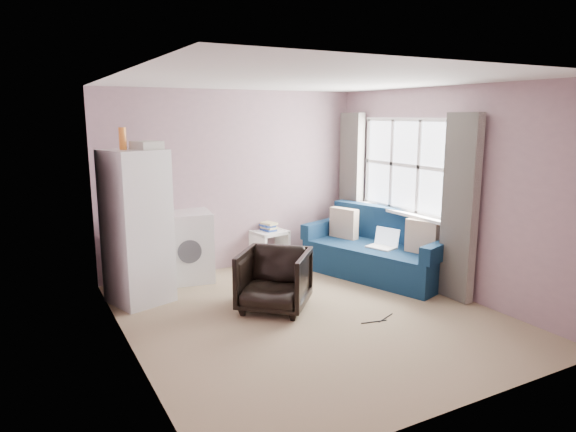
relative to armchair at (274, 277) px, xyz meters
name	(u,v)px	position (x,y,z in m)	size (l,w,h in m)	color
room	(312,202)	(0.29, -0.34, 0.88)	(3.84, 4.24, 2.54)	#9C8666
armchair	(274,277)	(0.00, 0.00, 0.00)	(0.73, 0.69, 0.75)	black
fridge	(137,226)	(-1.27, 0.98, 0.53)	(0.77, 0.77, 2.02)	silver
washing_machine	(186,244)	(-0.54, 1.52, 0.10)	(0.74, 0.74, 0.92)	silver
side_table	(269,245)	(0.73, 1.63, -0.08)	(0.53, 0.53, 0.63)	white
sofa	(380,252)	(1.85, 0.44, -0.05)	(1.50, 2.19, 0.90)	navy
window_dressing	(398,195)	(2.05, 0.36, 0.73)	(0.17, 2.62, 2.18)	white
floor_cables	(380,320)	(0.85, -0.83, -0.37)	(0.46, 0.13, 0.01)	black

